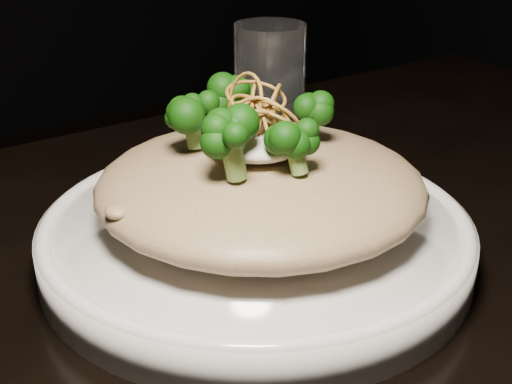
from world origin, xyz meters
TOP-DOWN VIEW (x-y plane):
  - table at (0.00, 0.00)m, footprint 1.10×0.80m
  - plate at (-0.06, 0.06)m, footprint 0.32×0.32m
  - risotto at (-0.06, 0.06)m, footprint 0.24×0.24m
  - broccoli at (-0.07, 0.06)m, footprint 0.16×0.16m
  - cheese at (-0.06, 0.06)m, footprint 0.07×0.07m
  - shallots at (-0.06, 0.06)m, footprint 0.06×0.06m
  - drinking_glass at (0.09, 0.25)m, footprint 0.07×0.07m

SIDE VIEW (x-z plane):
  - table at x=0.00m, z-range 0.29..1.04m
  - plate at x=-0.06m, z-range 0.75..0.78m
  - risotto at x=-0.06m, z-range 0.78..0.84m
  - drinking_glass at x=0.09m, z-range 0.75..0.88m
  - cheese at x=-0.06m, z-range 0.84..0.86m
  - broccoli at x=-0.07m, z-range 0.84..0.89m
  - shallots at x=-0.06m, z-range 0.86..0.89m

